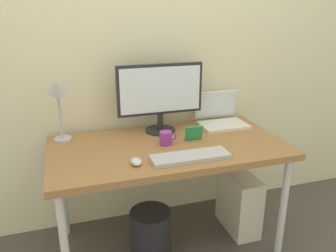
# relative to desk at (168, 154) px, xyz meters

# --- Properties ---
(ground_plane) EXTENTS (6.00, 6.00, 0.00)m
(ground_plane) POSITION_rel_desk_xyz_m (0.00, 0.00, -0.66)
(ground_plane) COLOR #4C4742
(back_wall) EXTENTS (4.40, 0.04, 2.60)m
(back_wall) POSITION_rel_desk_xyz_m (0.00, 0.43, 0.64)
(back_wall) COLOR beige
(back_wall) RESTS_ON ground_plane
(desk) EXTENTS (1.42, 0.74, 0.72)m
(desk) POSITION_rel_desk_xyz_m (0.00, 0.00, 0.00)
(desk) COLOR olive
(desk) RESTS_ON ground_plane
(monitor) EXTENTS (0.57, 0.20, 0.45)m
(monitor) POSITION_rel_desk_xyz_m (0.02, 0.24, 0.32)
(monitor) COLOR #232328
(monitor) RESTS_ON desk
(laptop) EXTENTS (0.32, 0.27, 0.23)m
(laptop) POSITION_rel_desk_xyz_m (0.47, 0.25, 0.12)
(laptop) COLOR silver
(laptop) RESTS_ON desk
(desk_lamp) EXTENTS (0.11, 0.16, 0.42)m
(desk_lamp) POSITION_rel_desk_xyz_m (-0.61, 0.24, 0.35)
(desk_lamp) COLOR #B2B2B7
(desk_lamp) RESTS_ON desk
(keyboard) EXTENTS (0.44, 0.14, 0.02)m
(keyboard) POSITION_rel_desk_xyz_m (0.06, -0.23, 0.07)
(keyboard) COLOR #B2B2B7
(keyboard) RESTS_ON desk
(mouse) EXTENTS (0.06, 0.09, 0.03)m
(mouse) POSITION_rel_desk_xyz_m (-0.24, -0.21, 0.08)
(mouse) COLOR silver
(mouse) RESTS_ON desk
(coffee_mug) EXTENTS (0.11, 0.07, 0.08)m
(coffee_mug) POSITION_rel_desk_xyz_m (-0.01, 0.01, 0.10)
(coffee_mug) COLOR purple
(coffee_mug) RESTS_ON desk
(photo_frame) EXTENTS (0.11, 0.03, 0.09)m
(photo_frame) POSITION_rel_desk_xyz_m (0.18, 0.02, 0.11)
(photo_frame) COLOR #268C4C
(photo_frame) RESTS_ON desk
(computer_tower) EXTENTS (0.18, 0.36, 0.42)m
(computer_tower) POSITION_rel_desk_xyz_m (0.53, 0.01, -0.45)
(computer_tower) COLOR silver
(computer_tower) RESTS_ON ground_plane
(wastebasket) EXTENTS (0.26, 0.26, 0.30)m
(wastebasket) POSITION_rel_desk_xyz_m (-0.13, -0.05, -0.51)
(wastebasket) COLOR #232328
(wastebasket) RESTS_ON ground_plane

